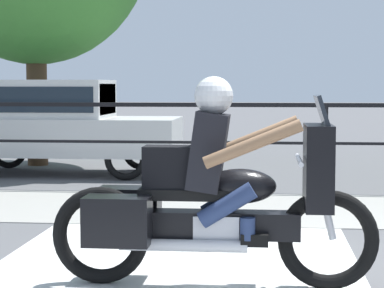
# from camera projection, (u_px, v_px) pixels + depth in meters

# --- Properties ---
(ground_plane) EXTENTS (120.00, 120.00, 0.00)m
(ground_plane) POSITION_uv_depth(u_px,v_px,m) (376.00, 285.00, 5.68)
(ground_plane) COLOR #565659
(sidewalk_band) EXTENTS (44.00, 2.40, 0.01)m
(sidewalk_band) POSITION_uv_depth(u_px,v_px,m) (335.00, 210.00, 9.05)
(sidewalk_band) COLOR #99968E
(sidewalk_band) RESTS_ON ground
(crosswalk_band) EXTENTS (3.07, 6.00, 0.01)m
(crosswalk_band) POSITION_uv_depth(u_px,v_px,m) (166.00, 286.00, 5.63)
(crosswalk_band) COLOR silver
(crosswalk_band) RESTS_ON ground
(fence_railing) EXTENTS (36.00, 0.05, 1.26)m
(fence_railing) POSITION_uv_depth(u_px,v_px,m) (326.00, 122.00, 10.50)
(fence_railing) COLOR black
(fence_railing) RESTS_ON ground
(motorcycle) EXTENTS (2.46, 0.76, 1.58)m
(motorcycle) POSITION_uv_depth(u_px,v_px,m) (211.00, 196.00, 5.58)
(motorcycle) COLOR black
(motorcycle) RESTS_ON ground
(parked_car) EXTENTS (3.94, 1.62, 1.60)m
(parked_car) POSITION_uv_depth(u_px,v_px,m) (57.00, 121.00, 12.68)
(parked_car) COLOR silver
(parked_car) RESTS_ON ground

